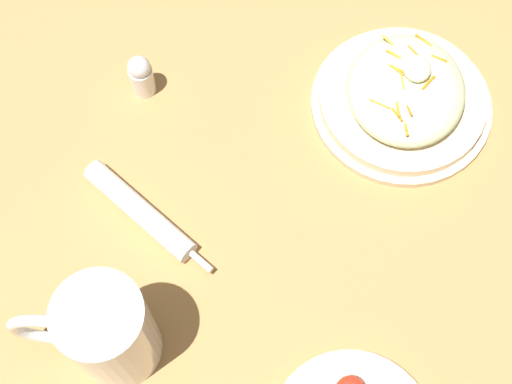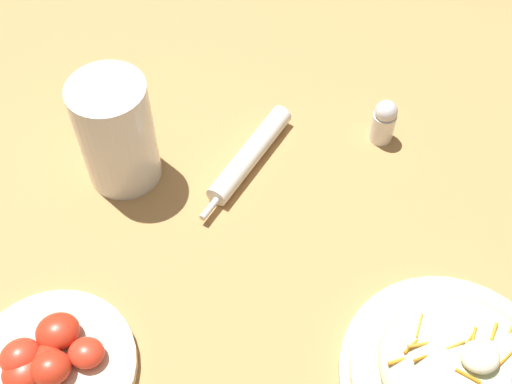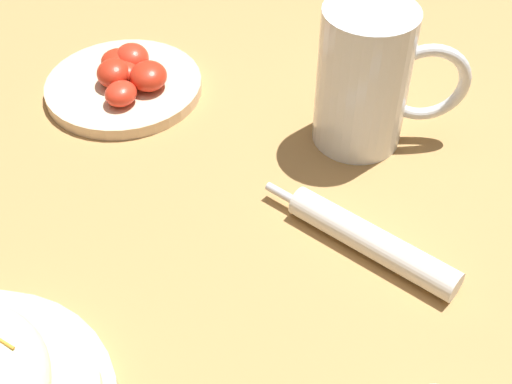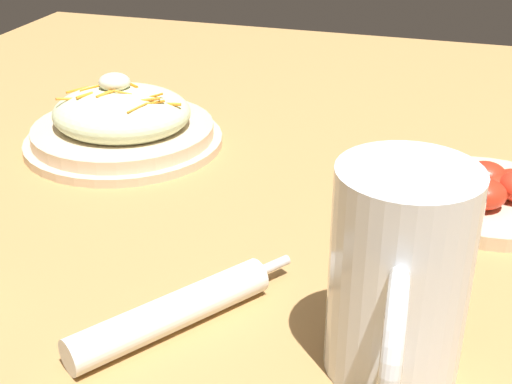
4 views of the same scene
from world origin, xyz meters
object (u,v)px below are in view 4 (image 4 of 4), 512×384
at_px(tomato_plate, 489,194).
at_px(salad_plate, 123,123).
at_px(napkin_roll, 173,312).
at_px(beer_mug, 398,288).

bearing_deg(tomato_plate, salad_plate, 175.14).
xyz_separation_m(salad_plate, napkin_roll, (0.20, -0.31, -0.01)).
height_order(salad_plate, napkin_roll, salad_plate).
bearing_deg(beer_mug, salad_plate, 139.70).
height_order(beer_mug, tomato_plate, beer_mug).
bearing_deg(tomato_plate, beer_mug, -103.20).
relative_size(beer_mug, tomato_plate, 0.87).
distance_m(beer_mug, napkin_roll, 0.17).
xyz_separation_m(napkin_roll, tomato_plate, (0.23, 0.28, 0.00)).
distance_m(beer_mug, tomato_plate, 0.28).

